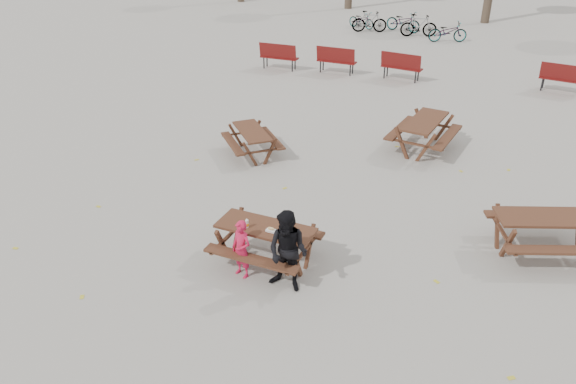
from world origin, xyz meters
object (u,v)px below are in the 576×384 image
at_px(main_picnic_table, 266,235).
at_px(adult, 288,252).
at_px(child, 242,249).
at_px(picnic_table_north, 252,143).
at_px(food_tray, 271,231).
at_px(picnic_table_far, 423,135).
at_px(picnic_table_east, 544,235).
at_px(soda_bottle, 247,224).

distance_m(main_picnic_table, adult, 0.89).
bearing_deg(child, picnic_table_north, 131.08).
bearing_deg(adult, food_tray, 143.46).
height_order(adult, picnic_table_north, adult).
bearing_deg(picnic_table_far, adult, 178.95).
bearing_deg(picnic_table_east, soda_bottle, -175.20).
height_order(picnic_table_east, picnic_table_north, picnic_table_east).
xyz_separation_m(child, adult, (0.90, -0.00, 0.20)).
bearing_deg(picnic_table_far, child, 171.79).
bearing_deg(main_picnic_table, picnic_table_east, 27.48).
xyz_separation_m(main_picnic_table, adult, (0.69, -0.54, 0.17)).
relative_size(child, picnic_table_far, 0.58).
relative_size(food_tray, picnic_table_east, 0.10).
height_order(main_picnic_table, picnic_table_far, picnic_table_far).
relative_size(child, picnic_table_north, 0.70).
bearing_deg(child, main_picnic_table, 84.15).
bearing_deg(adult, main_picnic_table, 144.96).
relative_size(food_tray, adult, 0.12).
height_order(main_picnic_table, soda_bottle, soda_bottle).
bearing_deg(picnic_table_east, adult, -165.97).
bearing_deg(picnic_table_far, picnic_table_north, 124.66).
xyz_separation_m(adult, picnic_table_far, (0.85, 6.99, -0.34)).
height_order(adult, picnic_table_far, adult).
relative_size(food_tray, soda_bottle, 1.06).
relative_size(soda_bottle, picnic_table_east, 0.09).
distance_m(soda_bottle, child, 0.49).
relative_size(soda_bottle, child, 0.15).
distance_m(adult, picnic_table_north, 5.75).
height_order(soda_bottle, child, child).
xyz_separation_m(adult, picnic_table_north, (-3.16, 4.79, -0.41)).
bearing_deg(picnic_table_far, food_tray, 174.01).
distance_m(picnic_table_east, picnic_table_north, 7.38).
distance_m(food_tray, child, 0.62).
height_order(main_picnic_table, picnic_table_north, main_picnic_table).
bearing_deg(adult, picnic_table_far, 86.38).
bearing_deg(food_tray, picnic_table_far, 78.13).
height_order(main_picnic_table, adult, adult).
xyz_separation_m(main_picnic_table, picnic_table_east, (4.68, 2.44, -0.18)).
relative_size(adult, picnic_table_far, 0.78).
bearing_deg(adult, picnic_table_north, 126.74).
bearing_deg(picnic_table_east, main_picnic_table, -175.22).
xyz_separation_m(food_tray, picnic_table_far, (1.38, 6.55, -0.38)).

